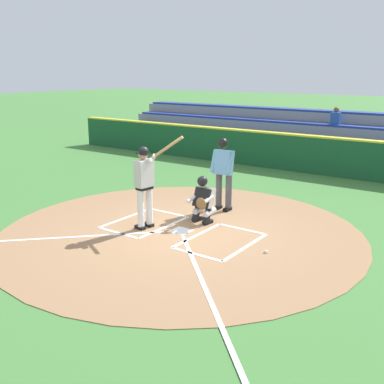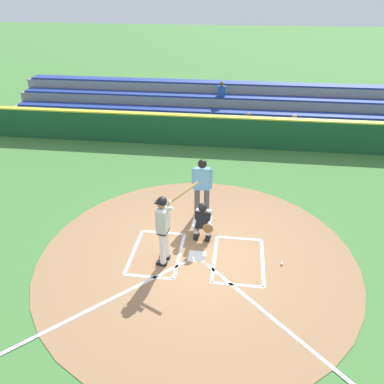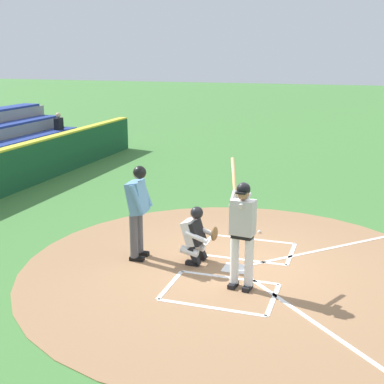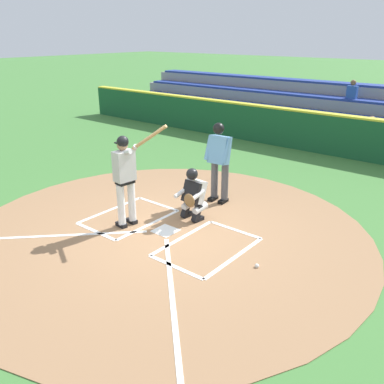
{
  "view_description": "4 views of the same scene",
  "coord_description": "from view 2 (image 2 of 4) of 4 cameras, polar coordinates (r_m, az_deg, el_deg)",
  "views": [
    {
      "loc": [
        -5.78,
        7.69,
        3.47
      ],
      "look_at": [
        -0.08,
        -0.32,
        0.85
      ],
      "focal_mm": 42.85,
      "sensor_mm": 36.0,
      "label": 1
    },
    {
      "loc": [
        -0.84,
        7.39,
        6.09
      ],
      "look_at": [
        0.28,
        -1.18,
        1.22
      ],
      "focal_mm": 34.81,
      "sensor_mm": 36.0,
      "label": 2
    },
    {
      "loc": [
        8.89,
        2.08,
        3.92
      ],
      "look_at": [
        -0.5,
        -1.02,
        1.28
      ],
      "focal_mm": 48.97,
      "sensor_mm": 36.0,
      "label": 3
    },
    {
      "loc": [
        -5.04,
        5.38,
        3.69
      ],
      "look_at": [
        -0.38,
        -0.37,
        0.82
      ],
      "focal_mm": 38.57,
      "sensor_mm": 36.0,
      "label": 4
    }
  ],
  "objects": [
    {
      "name": "batter",
      "position": [
        8.83,
        -4.35,
        -5.09
      ],
      "size": [
        0.99,
        0.63,
        2.13
      ],
      "color": "white",
      "rests_on": "ground"
    },
    {
      "name": "bleacher_stand",
      "position": [
        18.42,
        4.64,
        12.3
      ],
      "size": [
        20.0,
        3.4,
        2.1
      ],
      "color": "gray",
      "rests_on": "ground"
    },
    {
      "name": "ground_plane",
      "position": [
        9.61,
        0.77,
        -9.89
      ],
      "size": [
        120.0,
        120.0,
        0.0
      ],
      "primitive_type": "plane",
      "color": "#427A38"
    },
    {
      "name": "plate_umpire",
      "position": [
        10.61,
        1.55,
        1.21
      ],
      "size": [
        0.6,
        0.44,
        1.86
      ],
      "color": "#4C4C51",
      "rests_on": "ground"
    },
    {
      "name": "baseball",
      "position": [
        9.61,
        13.58,
        -10.64
      ],
      "size": [
        0.07,
        0.07,
        0.07
      ],
      "primitive_type": "sphere",
      "color": "white",
      "rests_on": "ground"
    },
    {
      "name": "home_plate_and_chalk",
      "position": [
        8.94,
        0.08,
        -13.36
      ],
      "size": [
        7.93,
        4.91,
        0.01
      ],
      "color": "white",
      "rests_on": "dirt_circle"
    },
    {
      "name": "dirt_circle",
      "position": [
        9.61,
        0.77,
        -9.87
      ],
      "size": [
        8.0,
        8.0,
        0.01
      ],
      "primitive_type": "cylinder",
      "color": "#99704C",
      "rests_on": "ground"
    },
    {
      "name": "backstop_wall",
      "position": [
        15.88,
        4.02,
        9.3
      ],
      "size": [
        22.0,
        0.36,
        1.31
      ],
      "color": "#19512D",
      "rests_on": "ground"
    },
    {
      "name": "catcher",
      "position": [
        9.89,
        1.72,
        -4.41
      ],
      "size": [
        0.59,
        0.65,
        1.13
      ],
      "color": "black",
      "rests_on": "ground"
    }
  ]
}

